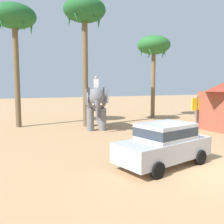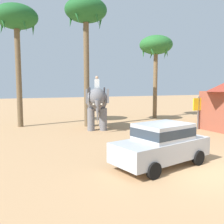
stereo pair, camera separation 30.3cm
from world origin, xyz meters
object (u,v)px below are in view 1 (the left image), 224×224
Objects in this scene: car_sedan_foreground at (164,142)px; palm_tree_behind_elephant at (85,15)px; palm_tree_near_hut at (154,47)px; palm_tree_left_of_road at (14,21)px; elephant_with_mahout at (96,102)px; signboard_yellow at (197,106)px.

car_sedan_foreground is 0.45× the size of palm_tree_behind_elephant.
palm_tree_near_hut is 0.87× the size of palm_tree_left_of_road.
elephant_with_mahout is 7.46m from signboard_yellow.
palm_tree_behind_elephant is at bearing 88.35° from car_sedan_foreground.
car_sedan_foreground is 0.54× the size of palm_tree_near_hut.
palm_tree_behind_elephant is 4.07× the size of signboard_yellow.
palm_tree_left_of_road is 3.85× the size of signboard_yellow.
palm_tree_behind_elephant reaches higher than car_sedan_foreground.
elephant_with_mahout is at bearing -78.80° from palm_tree_behind_elephant.
palm_tree_near_hut is 12.66m from palm_tree_left_of_road.
car_sedan_foreground is 0.47× the size of palm_tree_left_of_road.
elephant_with_mahout reaches higher than signboard_yellow.
palm_tree_left_of_road reaches higher than elephant_with_mahout.
car_sedan_foreground is at bearing -142.06° from signboard_yellow.
palm_tree_behind_elephant is 5.23m from palm_tree_left_of_road.
palm_tree_near_hut is at bearing 14.91° from palm_tree_behind_elephant.
palm_tree_behind_elephant is 1.06× the size of palm_tree_left_of_road.
palm_tree_near_hut is (8.08, 12.43, 5.99)m from car_sedan_foreground.
signboard_yellow is at bearing 37.94° from car_sedan_foreground.
palm_tree_left_of_road is at bearing 150.96° from signboard_yellow.
signboard_yellow is at bearing -25.26° from elephant_with_mahout.
palm_tree_behind_elephant is at bearing 146.56° from signboard_yellow.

